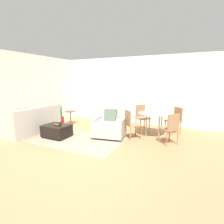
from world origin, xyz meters
TOP-DOWN VIEW (x-y plane):
  - ground_plane at (0.00, 0.00)m, footprint 20.00×20.00m
  - wall_back at (0.00, 3.74)m, footprint 12.00×0.06m
  - wall_left at (-3.27, 1.50)m, footprint 0.06×12.00m
  - area_rug at (-0.86, 0.92)m, footprint 2.73×1.70m
  - couch at (-2.72, 0.90)m, footprint 0.85×1.94m
  - armchair at (-0.11, 1.63)m, footprint 1.09×0.98m
  - ottoman at (-1.63, 0.86)m, footprint 0.80×0.63m
  - book_stack at (-1.58, 0.87)m, footprint 0.20×0.16m
  - tv_remote_primary at (-1.72, 0.91)m, footprint 0.12×0.14m
  - potted_plant at (-2.84, 2.36)m, footprint 0.32×0.32m
  - side_table at (-2.31, 2.41)m, footprint 0.44×0.44m
  - dining_table at (1.16, 2.34)m, footprint 1.04×1.04m
  - dining_chair_near_left at (0.56, 1.74)m, footprint 0.59×0.59m
  - dining_chair_near_right at (1.75, 1.74)m, footprint 0.59×0.59m
  - dining_chair_far_left at (0.56, 2.93)m, footprint 0.59×0.59m
  - dining_chair_far_right at (1.75, 2.93)m, footprint 0.59×0.59m

SIDE VIEW (x-z plane):
  - ground_plane at x=0.00m, z-range 0.00..0.00m
  - area_rug at x=-0.86m, z-range 0.00..0.01m
  - ottoman at x=-1.63m, z-range 0.02..0.42m
  - potted_plant at x=-2.84m, z-range -0.24..0.73m
  - couch at x=-2.72m, z-range -0.15..0.76m
  - armchair at x=-0.11m, z-range -0.09..0.80m
  - side_table at x=-2.31m, z-range 0.11..0.65m
  - tv_remote_primary at x=-1.72m, z-range 0.40..0.41m
  - book_stack at x=-1.58m, z-range 0.40..0.48m
  - dining_chair_near_left at x=0.56m, z-range 0.07..0.97m
  - dining_chair_near_right at x=1.75m, z-range 0.07..0.97m
  - dining_chair_far_left at x=0.56m, z-range 0.07..0.97m
  - dining_chair_far_right at x=1.75m, z-range 0.07..0.97m
  - dining_table at x=1.16m, z-range 0.29..1.05m
  - wall_back at x=0.00m, z-range 0.00..2.75m
  - wall_left at x=-3.27m, z-range 0.00..2.75m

